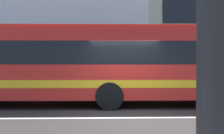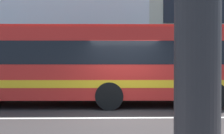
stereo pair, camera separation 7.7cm
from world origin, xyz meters
TOP-DOWN VIEW (x-y plane):
  - ground_plane at (0.00, 0.00)m, footprint 160.00×160.00m
  - lane_centre_line at (0.00, 0.00)m, footprint 60.00×0.16m
  - hedge_row_far at (1.33, 6.51)m, footprint 19.70×1.10m
  - apartment_block_left at (-7.75, 14.54)m, footprint 20.07×9.76m
  - transit_bus at (-1.18, 2.57)m, footprint 10.82×2.79m

SIDE VIEW (x-z plane):
  - ground_plane at x=0.00m, z-range 0.00..0.00m
  - lane_centre_line at x=0.00m, z-range 0.00..0.01m
  - hedge_row_far at x=1.33m, z-range 0.00..1.15m
  - transit_bus at x=-1.18m, z-range 0.16..3.26m
  - apartment_block_left at x=-7.75m, z-range 0.00..13.12m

